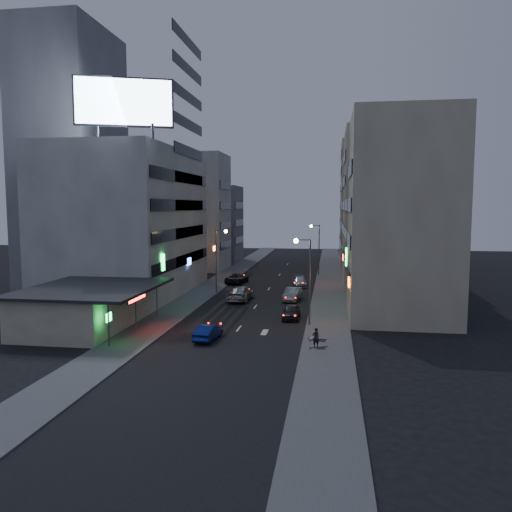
% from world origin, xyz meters
% --- Properties ---
extents(ground, '(180.00, 180.00, 0.00)m').
position_xyz_m(ground, '(0.00, 0.00, 0.00)').
color(ground, black).
rests_on(ground, ground).
extents(sidewalk_left, '(4.00, 120.00, 0.12)m').
position_xyz_m(sidewalk_left, '(-8.00, 30.00, 0.06)').
color(sidewalk_left, '#4C4C4F').
rests_on(sidewalk_left, ground).
extents(sidewalk_right, '(4.00, 120.00, 0.12)m').
position_xyz_m(sidewalk_right, '(8.00, 30.00, 0.06)').
color(sidewalk_right, '#4C4C4F').
rests_on(sidewalk_right, ground).
extents(food_court, '(11.00, 13.00, 3.88)m').
position_xyz_m(food_court, '(-13.90, 2.00, 1.98)').
color(food_court, beige).
rests_on(food_court, ground).
extents(white_building, '(14.00, 24.00, 18.00)m').
position_xyz_m(white_building, '(-17.00, 20.00, 9.00)').
color(white_building, silver).
rests_on(white_building, ground).
extents(grey_tower, '(10.00, 14.00, 34.00)m').
position_xyz_m(grey_tower, '(-26.00, 23.00, 17.00)').
color(grey_tower, gray).
rests_on(grey_tower, ground).
extents(shophouse_near, '(10.00, 11.00, 20.00)m').
position_xyz_m(shophouse_near, '(15.00, 10.50, 10.00)').
color(shophouse_near, beige).
rests_on(shophouse_near, ground).
extents(shophouse_mid, '(11.00, 12.00, 16.00)m').
position_xyz_m(shophouse_mid, '(15.50, 22.00, 8.00)').
color(shophouse_mid, gray).
rests_on(shophouse_mid, ground).
extents(shophouse_far, '(10.00, 14.00, 22.00)m').
position_xyz_m(shophouse_far, '(15.00, 35.00, 11.00)').
color(shophouse_far, beige).
rests_on(shophouse_far, ground).
extents(far_left_a, '(11.00, 10.00, 20.00)m').
position_xyz_m(far_left_a, '(-15.50, 45.00, 10.00)').
color(far_left_a, silver).
rests_on(far_left_a, ground).
extents(far_left_b, '(12.00, 10.00, 15.00)m').
position_xyz_m(far_left_b, '(-16.00, 58.00, 7.50)').
color(far_left_b, gray).
rests_on(far_left_b, ground).
extents(far_right_a, '(11.00, 12.00, 18.00)m').
position_xyz_m(far_right_a, '(15.50, 50.00, 9.00)').
color(far_right_a, gray).
rests_on(far_right_a, ground).
extents(far_right_b, '(12.00, 12.00, 24.00)m').
position_xyz_m(far_right_b, '(16.00, 64.00, 12.00)').
color(far_right_b, beige).
rests_on(far_right_b, ground).
extents(billboard, '(9.52, 3.75, 6.20)m').
position_xyz_m(billboard, '(-12.99, 9.97, 21.66)').
color(billboard, '#595B60').
rests_on(billboard, white_building).
extents(street_lamp_right_near, '(1.60, 0.44, 8.02)m').
position_xyz_m(street_lamp_right_near, '(5.90, 6.00, 5.36)').
color(street_lamp_right_near, '#595B60').
rests_on(street_lamp_right_near, sidewalk_right).
extents(street_lamp_left, '(1.60, 0.44, 8.02)m').
position_xyz_m(street_lamp_left, '(-5.90, 22.00, 5.36)').
color(street_lamp_left, '#595B60').
rests_on(street_lamp_left, sidewalk_left).
extents(street_lamp_right_far, '(1.60, 0.44, 8.02)m').
position_xyz_m(street_lamp_right_far, '(5.90, 40.00, 5.36)').
color(street_lamp_right_far, '#595B60').
rests_on(street_lamp_right_far, sidewalk_right).
extents(parked_car_right_near, '(1.65, 4.05, 1.38)m').
position_xyz_m(parked_car_right_near, '(4.40, 8.75, 0.69)').
color(parked_car_right_near, '#242529').
rests_on(parked_car_right_near, ground).
extents(parked_car_right_mid, '(2.15, 4.73, 1.51)m').
position_xyz_m(parked_car_right_mid, '(3.77, 18.05, 0.75)').
color(parked_car_right_mid, '#95989D').
rests_on(parked_car_right_mid, ground).
extents(parked_car_left, '(2.92, 5.45, 1.46)m').
position_xyz_m(parked_car_left, '(-5.15, 30.25, 0.73)').
color(parked_car_left, '#232328').
rests_on(parked_car_left, ground).
extents(parked_car_right_far, '(2.27, 4.56, 1.27)m').
position_xyz_m(parked_car_right_far, '(3.98, 28.75, 0.64)').
color(parked_car_right_far, '#ACB0B5').
rests_on(parked_car_right_far, ground).
extents(road_car_blue, '(1.77, 4.10, 1.31)m').
position_xyz_m(road_car_blue, '(-1.81, -0.14, 0.66)').
color(road_car_blue, navy).
rests_on(road_car_blue, ground).
extents(road_car_silver, '(2.63, 5.95, 1.70)m').
position_xyz_m(road_car_silver, '(-2.30, 17.43, 0.85)').
color(road_car_silver, '#9FA2A7').
rests_on(road_car_silver, ground).
extents(person, '(0.65, 0.55, 1.53)m').
position_xyz_m(person, '(7.12, -1.39, 0.88)').
color(person, black).
rests_on(person, sidewalk_right).
extents(scooter_black_a, '(0.61, 1.82, 1.11)m').
position_xyz_m(scooter_black_a, '(7.89, -1.44, 0.68)').
color(scooter_black_a, black).
rests_on(scooter_black_a, sidewalk_right).
extents(scooter_silver_a, '(1.26, 1.92, 1.11)m').
position_xyz_m(scooter_silver_a, '(7.90, -0.73, 0.68)').
color(scooter_silver_a, gray).
rests_on(scooter_silver_a, sidewalk_right).
extents(scooter_blue, '(1.14, 1.77, 1.03)m').
position_xyz_m(scooter_blue, '(7.84, 0.80, 0.63)').
color(scooter_blue, navy).
rests_on(scooter_blue, sidewalk_right).
extents(scooter_black_b, '(1.00, 1.89, 1.10)m').
position_xyz_m(scooter_black_b, '(7.89, 0.59, 0.67)').
color(scooter_black_b, black).
rests_on(scooter_black_b, sidewalk_right).
extents(scooter_silver_b, '(1.32, 2.17, 1.26)m').
position_xyz_m(scooter_silver_b, '(8.05, 1.22, 0.75)').
color(scooter_silver_b, gray).
rests_on(scooter_silver_b, sidewalk_right).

